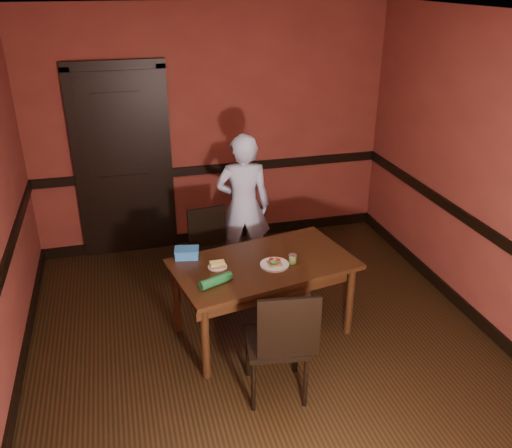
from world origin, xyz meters
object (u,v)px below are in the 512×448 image
person (243,206)px  food_tub (187,253)px  chair_far (208,253)px  sandwich_plate (275,264)px  sauce_jar (293,259)px  cheese_saucer (217,265)px  dining_table (263,298)px  chair_near (276,339)px

person → food_tub: 1.11m
chair_far → sandwich_plate: (0.41, -0.91, 0.31)m
sauce_jar → food_tub: (-0.85, 0.33, 0.00)m
sauce_jar → cheese_saucer: size_ratio=0.49×
chair_far → person: person is taller
food_tub → sandwich_plate: bearing=-14.3°
person → cheese_saucer: person is taller
sauce_jar → food_tub: 0.91m
chair_far → food_tub: size_ratio=3.64×
food_tub → chair_far: bearing=75.3°
dining_table → chair_near: 0.77m
sandwich_plate → sauce_jar: size_ratio=3.08×
chair_far → chair_near: (0.22, -1.58, 0.06)m
chair_far → sauce_jar: bearing=-65.2°
dining_table → chair_near: chair_near is taller
chair_far → chair_near: 1.60m
cheese_saucer → sandwich_plate: bearing=-10.9°
dining_table → person: person is taller
person → sauce_jar: person is taller
person → cheese_saucer: 1.20m
sauce_jar → cheese_saucer: (-0.63, 0.09, -0.02)m
dining_table → chair_near: size_ratio=1.59×
dining_table → food_tub: 0.78m
chair_far → food_tub: (-0.28, -0.58, 0.34)m
chair_far → chair_near: chair_near is taller
chair_near → food_tub: chair_near is taller
dining_table → sauce_jar: (0.23, -0.08, 0.40)m
chair_far → sauce_jar: size_ratio=10.47×
chair_far → food_tub: bearing=-123.1°
dining_table → sauce_jar: bearing=-28.9°
chair_far → dining_table: bearing=-75.4°
dining_table → person: bearing=74.1°
chair_near → sauce_jar: 0.81m
chair_near → food_tub: bearing=-55.2°
dining_table → chair_far: bearing=100.6°
sandwich_plate → sauce_jar: 0.16m
person → food_tub: person is taller
cheese_saucer → sauce_jar: bearing=-8.0°
sandwich_plate → food_tub: bearing=154.5°
chair_far → cheese_saucer: bearing=-101.5°
sandwich_plate → cheese_saucer: size_ratio=1.51×
person → food_tub: size_ratio=6.68×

